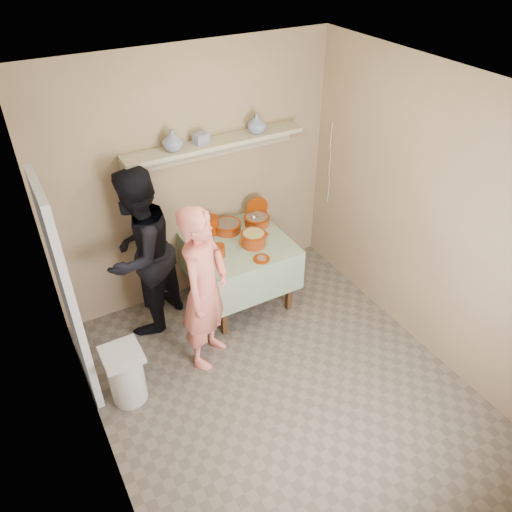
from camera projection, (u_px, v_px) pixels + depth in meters
ground at (282, 390)px, 4.46m from camera, size 3.50×3.50×0.00m
tile_panel at (67, 296)px, 3.97m from camera, size 0.06×0.70×2.00m
plate_stack_a at (203, 229)px, 5.04m from camera, size 0.14×0.14×0.19m
plate_stack_b at (211, 225)px, 5.10m from camera, size 0.16×0.16×0.19m
bowl_stack at (219, 251)px, 4.78m from camera, size 0.12×0.12×0.12m
empty_bowl at (203, 243)px, 4.96m from camera, size 0.16×0.16×0.05m
propped_lid at (257, 208)px, 5.33m from camera, size 0.26×0.04×0.26m
vase_right at (257, 123)px, 4.79m from camera, size 0.18×0.18×0.19m
vase_left at (172, 140)px, 4.45m from camera, size 0.24×0.24×0.19m
ceramic_box at (201, 138)px, 4.61m from camera, size 0.16×0.13×0.10m
person_cook at (205, 289)px, 4.33m from camera, size 0.70×0.68×1.62m
person_helper at (140, 254)px, 4.68m from camera, size 1.06×1.03×1.72m
room_shell at (289, 240)px, 3.52m from camera, size 3.04×3.54×2.62m
serving_table at (239, 251)px, 5.09m from camera, size 0.97×0.97×0.76m
cazuela_meat_a at (227, 226)px, 5.15m from camera, size 0.30×0.30×0.10m
cazuela_meat_b at (257, 220)px, 5.25m from camera, size 0.28×0.28×0.10m
ladle at (254, 217)px, 5.19m from camera, size 0.08×0.26×0.19m
cazuela_rice at (254, 238)px, 4.92m from camera, size 0.33×0.25×0.14m
front_plate at (261, 259)px, 4.76m from camera, size 0.16×0.16×0.03m
wall_shelf at (214, 144)px, 4.73m from camera, size 1.80×0.25×0.21m
trash_bin at (126, 375)px, 4.23m from camera, size 0.32×0.32×0.56m
electrical_cord at (330, 164)px, 5.36m from camera, size 0.01×0.05×0.90m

